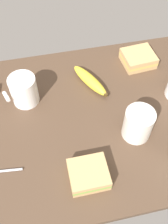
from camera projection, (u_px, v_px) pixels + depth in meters
The scene contains 6 objects.
tabletop at pixel (84, 119), 84.22cm from camera, with size 90.00×64.00×2.00cm, color #4C3828.
coffee_mug_black at pixel (24, 90), 83.41cm from camera, with size 11.07×8.64×10.03cm.
coffee_mug_spare at pixel (138, 124), 75.85cm from camera, with size 10.46×9.96×10.08cm.
sandwich_main at pixel (89, 174), 69.92cm from camera, with size 10.39×9.36×4.40cm.
sandwich_side at pixel (138, 58), 96.17cm from camera, with size 11.97×10.95×4.40cm.
banana at pixel (90, 80), 90.20cm from camera, with size 10.98×16.91×3.78cm.
Camera 1 is at (10.05, 46.17, 70.75)cm, focal length 41.85 mm.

